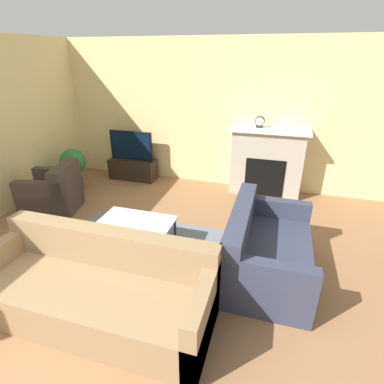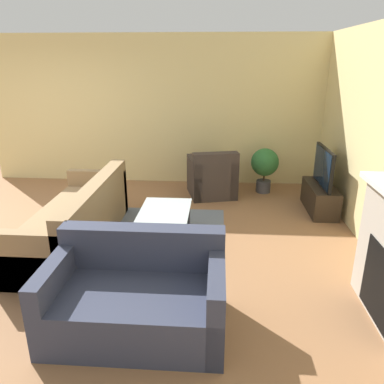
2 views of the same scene
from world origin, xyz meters
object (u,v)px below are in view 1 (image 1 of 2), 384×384
Objects in this scene: armchair_by_window at (53,195)px; mantel_clock at (260,122)px; tv at (131,146)px; couch_loveseat at (265,252)px; coffee_table at (135,225)px; couch_sectional at (98,291)px; potted_plant at (73,164)px.

mantel_clock is (3.10, 1.75, 1.03)m from armchair_by_window.
couch_loveseat is at bearing -38.50° from tv.
armchair_by_window is 4.67× the size of mantel_clock.
tv is 0.92× the size of coffee_table.
couch_sectional is at bearing -68.65° from tv.
couch_loveseat reaches higher than potted_plant.
couch_sectional is 11.61× the size of mantel_clock.
potted_plant is at bearing -166.03° from mantel_clock.
armchair_by_window is 0.94× the size of coffee_table.
mantel_clock reaches higher than tv.
armchair_by_window is (-3.46, 0.58, 0.01)m from couch_loveseat.
couch_sectional is at bearing -50.43° from potted_plant.
mantel_clock reaches higher than couch_sectional.
tv reaches higher than potted_plant.
tv is at bearing -178.78° from mantel_clock.
tv is at bearing 111.35° from couch_sectional.
potted_plant is (-2.02, 1.50, 0.13)m from coffee_table.
potted_plant is at bearing -137.09° from tv.
potted_plant is at bearing 129.57° from couch_sectional.
couch_loveseat is 3.50m from armchair_by_window.
couch_sectional reaches higher than potted_plant.
tv reaches higher than armchair_by_window.
couch_loveseat is at bearing 66.78° from armchair_by_window.
armchair_by_window is at bearing -109.14° from tv.
coffee_table is 1.24× the size of potted_plant.
couch_sectional is 2.48× the size of armchair_by_window.
mantel_clock is (-0.36, 2.33, 1.05)m from couch_loveseat.
tv is 2.59m from coffee_table.
couch_loveseat is 1.68m from coffee_table.
couch_loveseat is at bearing 36.06° from couch_sectional.
couch_sectional reaches higher than coffee_table.
armchair_by_window is at bearing 138.41° from couch_sectional.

